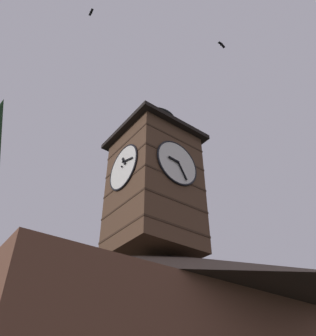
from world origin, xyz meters
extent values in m
pyramid|color=#2D231E|center=(0.76, -0.24, 5.89)|extent=(16.51, 10.70, 2.79)
cube|color=brown|center=(1.27, -0.89, 10.68)|extent=(3.79, 3.79, 6.78)
cube|color=#3C291C|center=(1.27, -0.89, 8.10)|extent=(3.83, 3.83, 0.10)
cube|color=#3C291C|center=(1.27, -0.89, 9.37)|extent=(3.83, 3.83, 0.10)
cube|color=#3C291C|center=(1.27, -0.89, 10.64)|extent=(3.83, 3.83, 0.10)
cube|color=#3C291C|center=(1.27, -0.89, 11.91)|extent=(3.83, 3.83, 0.10)
cube|color=#3C291C|center=(1.27, -0.89, 13.19)|extent=(3.83, 3.83, 0.10)
cylinder|color=white|center=(1.27, 1.03, 11.55)|extent=(2.44, 0.10, 2.44)
torus|color=black|center=(1.27, 1.06, 11.55)|extent=(2.54, 0.10, 2.54)
cube|color=black|center=(1.57, 1.13, 11.57)|extent=(0.62, 0.04, 0.17)
cube|color=black|center=(1.02, 1.13, 11.11)|extent=(0.56, 0.04, 0.91)
sphere|color=black|center=(1.27, 1.14, 11.55)|extent=(0.10, 0.10, 0.10)
cylinder|color=white|center=(3.19, -0.89, 11.55)|extent=(0.10, 2.44, 2.44)
torus|color=black|center=(3.21, -0.89, 11.55)|extent=(0.10, 2.54, 2.54)
cube|color=black|center=(3.29, -0.74, 11.81)|extent=(0.04, 0.40, 0.59)
cube|color=black|center=(3.29, -0.41, 11.69)|extent=(0.04, 0.98, 0.36)
sphere|color=black|center=(3.30, -0.89, 11.55)|extent=(0.10, 0.10, 0.10)
cube|color=black|center=(1.27, -0.89, 14.19)|extent=(4.49, 4.49, 0.25)
cylinder|color=tan|center=(1.27, -0.89, 15.03)|extent=(2.25, 2.25, 1.43)
cylinder|color=#2D2319|center=(1.27, -0.89, 14.49)|extent=(2.31, 2.31, 0.10)
cylinder|color=#2D2319|center=(1.27, -0.89, 14.85)|extent=(2.31, 2.31, 0.10)
cylinder|color=#2D2319|center=(1.27, -0.89, 15.21)|extent=(2.31, 2.31, 0.10)
cylinder|color=#2D2319|center=(1.27, -0.89, 15.57)|extent=(2.31, 2.31, 0.10)
cone|color=#384251|center=(1.27, -0.89, 16.21)|extent=(2.55, 2.55, 0.93)
sphere|color=#2D3847|center=(1.27, -0.89, 16.77)|extent=(0.16, 0.16, 0.16)
cone|color=black|center=(-0.39, -6.88, 5.40)|extent=(4.97, 4.97, 3.55)
cone|color=black|center=(-0.39, -6.88, 7.63)|extent=(4.18, 4.18, 3.50)
cone|color=black|center=(-0.39, -6.88, 9.92)|extent=(3.39, 3.39, 3.55)
cone|color=black|center=(-0.39, -6.88, 12.04)|extent=(2.60, 2.60, 3.26)
cone|color=black|center=(-0.39, -6.88, 14.19)|extent=(1.82, 1.82, 3.05)
sphere|color=silver|center=(-12.20, -41.35, 12.29)|extent=(1.78, 1.78, 1.78)
ellipsoid|color=black|center=(-0.61, 3.53, 20.08)|extent=(0.13, 0.21, 0.11)
cube|color=black|center=(-0.76, 3.51, 20.08)|extent=(0.31, 0.17, 0.14)
cube|color=black|center=(-0.46, 3.54, 20.08)|extent=(0.31, 0.17, 0.14)
ellipsoid|color=black|center=(6.69, -0.07, 21.06)|extent=(0.19, 0.12, 0.10)
cube|color=black|center=(6.68, -0.19, 21.06)|extent=(0.15, 0.26, 0.10)
cube|color=black|center=(6.70, 0.06, 21.06)|extent=(0.15, 0.26, 0.10)
camera|label=1|loc=(10.21, 11.30, 1.58)|focal=36.26mm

